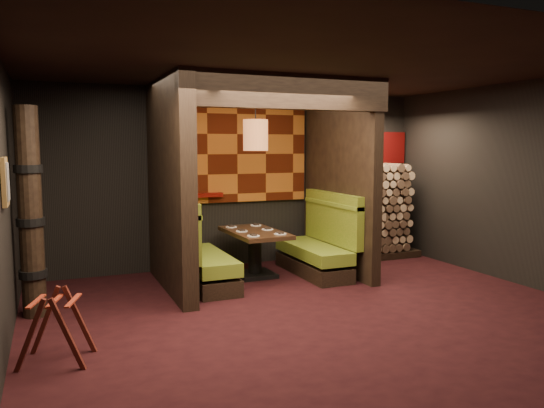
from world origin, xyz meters
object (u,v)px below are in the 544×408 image
(pendant_lamp, at_px, (256,135))
(firewood_stack, at_px, (369,211))
(booth_bench_right, at_px, (319,248))
(dining_table, at_px, (255,246))
(totem_column, at_px, (30,214))
(luggage_rack, at_px, (56,324))
(booth_bench_left, at_px, (199,258))

(pendant_lamp, xyz_separation_m, firewood_stack, (2.33, 0.55, -1.29))
(booth_bench_right, height_order, dining_table, booth_bench_right)
(booth_bench_right, bearing_deg, dining_table, 168.27)
(pendant_lamp, distance_m, totem_column, 3.22)
(dining_table, bearing_deg, booth_bench_right, -11.73)
(luggage_rack, height_order, firewood_stack, firewood_stack)
(booth_bench_left, height_order, booth_bench_right, same)
(luggage_rack, bearing_deg, firewood_stack, 28.13)
(booth_bench_right, bearing_deg, luggage_rack, -151.60)
(booth_bench_left, height_order, luggage_rack, booth_bench_left)
(pendant_lamp, relative_size, firewood_stack, 0.56)
(dining_table, relative_size, luggage_rack, 1.80)
(totem_column, bearing_deg, firewood_stack, 13.19)
(totem_column, xyz_separation_m, firewood_stack, (5.33, 1.25, -0.37))
(booth_bench_left, bearing_deg, booth_bench_right, 0.00)
(firewood_stack, bearing_deg, luggage_rack, -151.87)
(booth_bench_left, distance_m, firewood_stack, 3.35)
(totem_column, bearing_deg, booth_bench_left, 14.75)
(booth_bench_left, relative_size, dining_table, 1.20)
(booth_bench_right, height_order, luggage_rack, booth_bench_right)
(dining_table, distance_m, pendant_lamp, 1.65)
(booth_bench_left, relative_size, firewood_stack, 0.92)
(luggage_rack, relative_size, totem_column, 0.31)
(dining_table, bearing_deg, luggage_rack, -141.23)
(booth_bench_left, xyz_separation_m, totem_column, (-2.09, -0.55, 0.79))
(booth_bench_left, bearing_deg, totem_column, -165.25)
(firewood_stack, bearing_deg, dining_table, -167.97)
(booth_bench_right, height_order, totem_column, totem_column)
(luggage_rack, bearing_deg, pendant_lamp, 38.14)
(booth_bench_right, distance_m, dining_table, 1.00)
(booth_bench_left, distance_m, booth_bench_right, 1.89)
(luggage_rack, relative_size, firewood_stack, 0.43)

